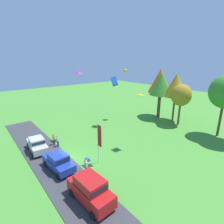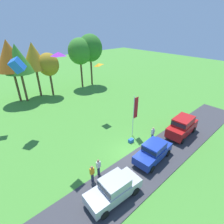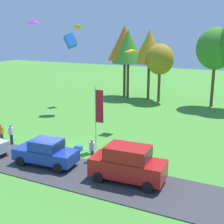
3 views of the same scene
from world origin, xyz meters
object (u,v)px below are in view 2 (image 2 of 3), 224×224
(car_sedan_by_flagpole, at_px, (114,188))
(car_sedan_mid_row, at_px, (153,151))
(car_suv_far_end, at_px, (182,126))
(kite_box_topmost, at_px, (17,65))
(kite_diamond_low_drifter, at_px, (98,64))
(tree_far_left, at_px, (48,65))
(tree_right_of_center, at_px, (33,56))
(tree_far_right, at_px, (90,48))
(person_on_lawn, at_px, (153,134))
(tree_left_of_center, at_px, (17,59))
(person_watching_sky, at_px, (98,167))
(cooler_box, at_px, (131,141))
(tree_lone_near, at_px, (9,56))
(kite_diamond_high_right, at_px, (58,54))
(tree_center_back, at_px, (80,51))
(flag_banner, at_px, (135,111))
(person_beside_suv, at_px, (92,174))

(car_sedan_by_flagpole, distance_m, car_sedan_mid_row, 5.72)
(car_suv_far_end, height_order, kite_box_topmost, kite_box_topmost)
(car_suv_far_end, xyz_separation_m, kite_diamond_low_drifter, (-4.21, 10.24, 6.07))
(car_sedan_mid_row, height_order, tree_far_left, tree_far_left)
(tree_right_of_center, xyz_separation_m, tree_far_right, (10.91, -1.01, 0.44))
(person_on_lawn, relative_size, tree_left_of_center, 0.18)
(person_watching_sky, height_order, tree_far_left, tree_far_left)
(car_suv_far_end, relative_size, tree_right_of_center, 0.51)
(cooler_box, bearing_deg, person_on_lawn, -33.65)
(tree_lone_near, height_order, kite_diamond_high_right, kite_diamond_high_right)
(car_suv_far_end, xyz_separation_m, tree_center_back, (1.24, 22.95, 5.75))
(car_sedan_mid_row, bearing_deg, kite_diamond_high_right, 132.49)
(tree_far_left, relative_size, flag_banner, 1.49)
(kite_box_topmost, bearing_deg, tree_far_left, 52.49)
(tree_far_right, distance_m, kite_diamond_low_drifter, 14.73)
(person_on_lawn, distance_m, cooler_box, 2.57)
(car_suv_far_end, bearing_deg, car_sedan_mid_row, -177.44)
(person_watching_sky, bearing_deg, kite_diamond_low_drifter, 50.64)
(person_beside_suv, bearing_deg, car_suv_far_end, -7.25)
(tree_far_left, xyz_separation_m, kite_box_topmost, (-7.27, -9.48, 2.49))
(car_suv_far_end, relative_size, cooler_box, 8.40)
(tree_center_back, height_order, kite_box_topmost, tree_center_back)
(car_sedan_mid_row, xyz_separation_m, person_watching_sky, (-5.14, 2.04, -0.16))
(flag_banner, height_order, kite_diamond_high_right, kite_diamond_high_right)
(flag_banner, bearing_deg, car_suv_far_end, -42.78)
(kite_diamond_low_drifter, bearing_deg, tree_far_right, 58.08)
(car_sedan_mid_row, relative_size, person_on_lawn, 2.64)
(tree_left_of_center, bearing_deg, tree_lone_near, 138.89)
(person_beside_suv, height_order, kite_diamond_high_right, kite_diamond_high_right)
(tree_center_back, bearing_deg, flag_banner, -105.81)
(car_suv_far_end, height_order, person_beside_suv, car_suv_far_end)
(tree_left_of_center, relative_size, tree_far_left, 1.23)
(car_sedan_by_flagpole, distance_m, tree_center_back, 27.73)
(tree_far_left, bearing_deg, tree_right_of_center, 149.87)
(person_watching_sky, relative_size, tree_far_right, 0.17)
(person_beside_suv, height_order, cooler_box, person_beside_suv)
(kite_diamond_high_right, bearing_deg, flag_banner, -14.38)
(person_on_lawn, distance_m, flag_banner, 3.28)
(person_beside_suv, xyz_separation_m, tree_right_of_center, (4.67, 22.23, 6.16))
(kite_diamond_low_drifter, bearing_deg, tree_right_of_center, 103.02)
(car_sedan_by_flagpole, relative_size, car_suv_far_end, 0.96)
(tree_far_left, xyz_separation_m, kite_diamond_low_drifter, (1.27, -12.44, 1.83))
(car_sedan_mid_row, height_order, tree_center_back, tree_center_back)
(tree_far_right, xyz_separation_m, kite_box_topmost, (-16.33, -9.54, 0.54))
(tree_right_of_center, distance_m, cooler_box, 21.90)
(person_beside_suv, distance_m, cooler_box, 6.70)
(flag_banner, bearing_deg, car_sedan_mid_row, -114.15)
(tree_far_left, bearing_deg, tree_left_of_center, 176.03)
(tree_center_back, height_order, kite_diamond_high_right, kite_diamond_high_right)
(flag_banner, bearing_deg, person_watching_sky, -163.33)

